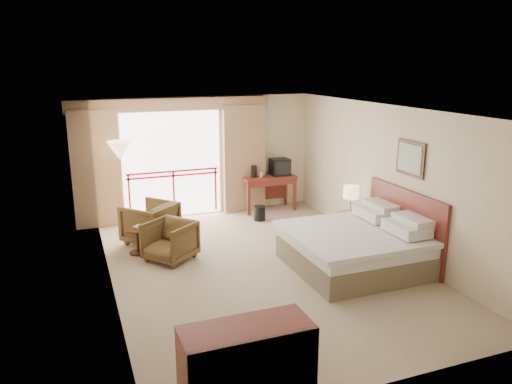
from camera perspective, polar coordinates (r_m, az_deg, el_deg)
name	(u,v)px	position (r m, az deg, el deg)	size (l,w,h in m)	color
floor	(262,267)	(8.74, 0.72, -8.54)	(7.00, 7.00, 0.00)	gray
ceiling	(263,110)	(8.06, 0.78, 9.38)	(7.00, 7.00, 0.00)	white
wall_back	(206,156)	(11.55, -5.68, 4.15)	(5.00, 5.00, 0.00)	beige
wall_front	(388,272)	(5.37, 14.81, -8.78)	(5.00, 5.00, 0.00)	beige
wall_left	(107,207)	(7.76, -16.67, -1.61)	(7.00, 7.00, 0.00)	beige
wall_right	(389,179)	(9.48, 14.94, 1.41)	(7.00, 7.00, 0.00)	beige
balcony_door	(172,165)	(11.38, -9.53, 3.09)	(2.40, 2.40, 0.00)	white
balcony_railing	(173,182)	(11.44, -9.43, 1.17)	(2.09, 0.03, 1.02)	red
curtain_left	(96,169)	(11.04, -17.81, 2.50)	(1.00, 0.26, 2.50)	#8B6648
curtain_right	(243,159)	(11.67, -1.44, 3.84)	(1.00, 0.26, 2.50)	#8B6648
valance	(171,104)	(11.09, -9.72, 9.84)	(4.40, 0.22, 0.28)	#8B6648
hvac_vent	(260,110)	(11.79, 0.42, 9.35)	(0.50, 0.04, 0.50)	silver
bed	(357,247)	(8.74, 11.42, -6.18)	(2.13, 2.06, 0.97)	brown
headboard	(405,225)	(9.18, 16.62, -3.68)	(0.06, 2.10, 1.30)	#5D1611
framed_art	(410,158)	(8.90, 17.23, 3.69)	(0.04, 0.72, 0.60)	black
nightstand	(351,226)	(10.13, 10.78, -3.87)	(0.37, 0.44, 0.53)	#5D1611
table_lamp	(351,193)	(9.98, 10.82, -0.08)	(0.30, 0.30, 0.53)	tan
phone	(353,214)	(9.90, 11.07, -2.47)	(0.19, 0.15, 0.08)	black
desk	(267,183)	(11.86, 1.27, 1.04)	(1.27, 0.62, 0.83)	#5D1611
tv	(280,167)	(11.84, 2.74, 2.88)	(0.44, 0.35, 0.40)	black
coffee_maker	(254,172)	(11.62, -0.22, 2.36)	(0.13, 0.13, 0.28)	black
cup	(261,175)	(11.64, 0.56, 1.95)	(0.07, 0.07, 0.10)	white
wastebasket	(260,213)	(11.15, 0.42, -2.44)	(0.26, 0.26, 0.32)	black
armchair_far	(151,242)	(10.07, -11.89, -5.65)	(0.87, 0.89, 0.81)	#453219
armchair_near	(171,260)	(9.16, -9.72, -7.64)	(0.77, 0.79, 0.72)	#453219
side_table	(137,236)	(9.45, -13.41, -4.97)	(0.44, 0.44, 0.48)	black
book	(137,228)	(9.40, -13.46, -4.07)	(0.16, 0.22, 0.02)	white
floor_lamp	(120,154)	(10.41, -15.29, 4.16)	(0.49, 0.49, 1.90)	tan
dresser	(247,367)	(5.36, -1.04, -19.33)	(1.34, 0.57, 0.89)	#5D1611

